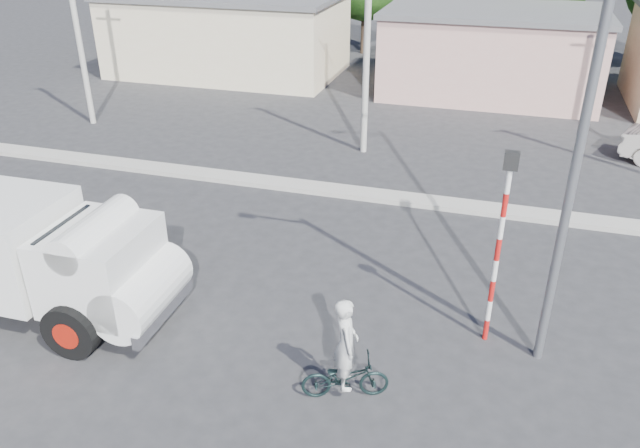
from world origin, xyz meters
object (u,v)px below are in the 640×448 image
(traffic_pole, at_px, (500,234))
(bicycle, at_px, (345,378))
(cyclist, at_px, (346,356))
(streetlight, at_px, (573,131))
(truck, at_px, (29,254))

(traffic_pole, bearing_deg, bicycle, -133.76)
(cyclist, bearing_deg, streetlight, -76.15)
(truck, bearing_deg, bicycle, -6.00)
(bicycle, xyz_separation_m, streetlight, (3.43, 2.30, 4.52))
(cyclist, height_order, traffic_pole, traffic_pole)
(traffic_pole, distance_m, streetlight, 2.56)
(bicycle, xyz_separation_m, cyclist, (0.00, 0.00, 0.51))
(cyclist, distance_m, streetlight, 5.75)
(truck, xyz_separation_m, traffic_pole, (9.99, 1.91, 1.06))
(cyclist, xyz_separation_m, streetlight, (3.43, 2.30, 4.01))
(truck, distance_m, cyclist, 7.55)
(bicycle, height_order, cyclist, cyclist)
(truck, distance_m, bicycle, 7.61)
(traffic_pole, bearing_deg, cyclist, -133.76)
(streetlight, bearing_deg, traffic_pole, 162.27)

